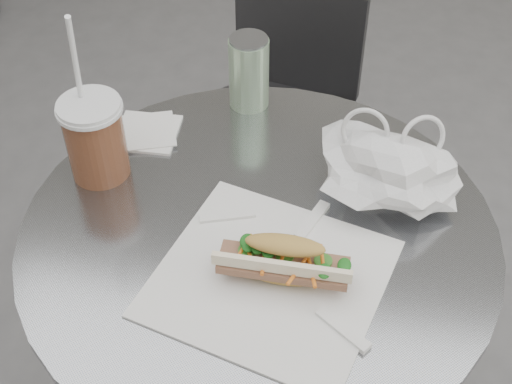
% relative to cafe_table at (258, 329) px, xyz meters
% --- Properties ---
extents(cafe_table, '(0.76, 0.76, 0.74)m').
position_rel_cafe_table_xyz_m(cafe_table, '(0.00, 0.00, 0.00)').
color(cafe_table, slate).
rests_on(cafe_table, ground).
extents(chair_far, '(0.41, 0.43, 0.77)m').
position_rel_cafe_table_xyz_m(chair_far, '(-0.07, 0.59, -0.12)').
color(chair_far, '#2B2C2E').
rests_on(chair_far, ground).
extents(sandwich_paper, '(0.38, 0.37, 0.00)m').
position_rel_cafe_table_xyz_m(sandwich_paper, '(0.04, -0.09, 0.28)').
color(sandwich_paper, white).
rests_on(sandwich_paper, cafe_table).
extents(banh_mi, '(0.24, 0.10, 0.08)m').
position_rel_cafe_table_xyz_m(banh_mi, '(0.05, -0.09, 0.31)').
color(banh_mi, tan).
rests_on(banh_mi, sandwich_paper).
extents(iced_coffee, '(0.11, 0.11, 0.31)m').
position_rel_cafe_table_xyz_m(iced_coffee, '(-0.29, 0.08, 0.35)').
color(iced_coffee, brown).
rests_on(iced_coffee, cafe_table).
extents(sunglasses, '(0.12, 0.09, 0.06)m').
position_rel_cafe_table_xyz_m(sunglasses, '(0.21, 0.16, 0.30)').
color(sunglasses, black).
rests_on(sunglasses, cafe_table).
extents(plastic_bag, '(0.25, 0.21, 0.11)m').
position_rel_cafe_table_xyz_m(plastic_bag, '(0.19, 0.12, 0.33)').
color(plastic_bag, silver).
rests_on(plastic_bag, cafe_table).
extents(napkin_stack, '(0.13, 0.13, 0.01)m').
position_rel_cafe_table_xyz_m(napkin_stack, '(-0.24, 0.19, 0.28)').
color(napkin_stack, white).
rests_on(napkin_stack, cafe_table).
extents(drink_can, '(0.07, 0.07, 0.14)m').
position_rel_cafe_table_xyz_m(drink_can, '(-0.08, 0.32, 0.35)').
color(drink_can, '#67A25E').
rests_on(drink_can, cafe_table).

